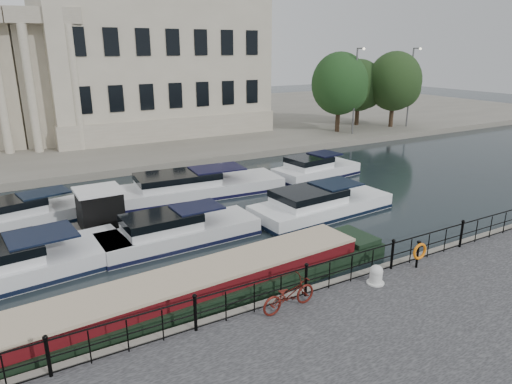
% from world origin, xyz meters
% --- Properties ---
extents(ground_plane, '(160.00, 160.00, 0.00)m').
position_xyz_m(ground_plane, '(0.00, 0.00, 0.00)').
color(ground_plane, black).
rests_on(ground_plane, ground).
extents(far_bank, '(120.00, 42.00, 0.55)m').
position_xyz_m(far_bank, '(0.00, 39.00, 0.28)').
color(far_bank, '#6B665B').
rests_on(far_bank, ground_plane).
extents(railing, '(24.14, 0.14, 1.22)m').
position_xyz_m(railing, '(0.00, -2.25, 1.20)').
color(railing, black).
rests_on(railing, near_quay).
extents(civic_building, '(53.55, 31.84, 16.85)m').
position_xyz_m(civic_building, '(-1.00, 34.71, 7.04)').
color(civic_building, '#ADA38C').
rests_on(civic_building, far_bank).
extents(lamp_posts, '(8.24, 1.55, 8.07)m').
position_xyz_m(lamp_posts, '(26.00, 20.70, 4.80)').
color(lamp_posts, '#59595B').
rests_on(lamp_posts, far_bank).
extents(bicycle, '(2.06, 0.85, 1.06)m').
position_xyz_m(bicycle, '(-0.96, -2.65, 1.08)').
color(bicycle, '#4F140E').
rests_on(bicycle, near_quay).
extents(mooring_bollard, '(0.63, 0.63, 0.71)m').
position_xyz_m(mooring_bollard, '(2.68, -2.80, 0.88)').
color(mooring_bollard, silver).
rests_on(mooring_bollard, near_quay).
extents(life_ring_post, '(0.67, 0.19, 1.09)m').
position_xyz_m(life_ring_post, '(4.91, -2.73, 1.23)').
color(life_ring_post, black).
rests_on(life_ring_post, near_quay).
extents(narrowboat, '(16.88, 3.34, 1.61)m').
position_xyz_m(narrowboat, '(-3.05, -0.01, 0.37)').
color(narrowboat, black).
rests_on(narrowboat, ground_plane).
extents(harbour_hut, '(2.93, 2.45, 2.18)m').
position_xyz_m(harbour_hut, '(-4.47, 8.62, 0.95)').
color(harbour_hut, '#6B665B').
rests_on(harbour_hut, ground_plane).
extents(cabin_cruisers, '(26.62, 10.01, 1.99)m').
position_xyz_m(cabin_cruisers, '(-0.20, 8.21, 0.37)').
color(cabin_cruisers, white).
rests_on(cabin_cruisers, ground_plane).
extents(trees, '(12.38, 7.93, 7.78)m').
position_xyz_m(trees, '(25.41, 22.50, 4.94)').
color(trees, black).
rests_on(trees, far_bank).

